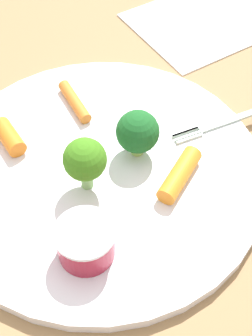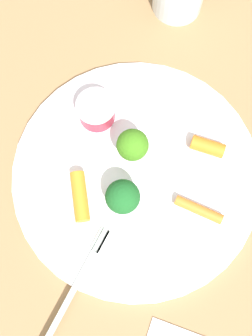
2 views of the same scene
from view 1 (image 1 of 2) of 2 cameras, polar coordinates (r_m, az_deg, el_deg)
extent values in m
plane|color=#936E47|center=(0.44, -3.02, -0.74)|extent=(2.40, 2.40, 0.00)
cylinder|color=white|center=(0.43, -3.05, -0.25)|extent=(0.30, 0.30, 0.01)
cylinder|color=maroon|center=(0.37, -4.90, -9.04)|extent=(0.04, 0.04, 0.03)
cylinder|color=silver|center=(0.35, -5.07, -7.78)|extent=(0.05, 0.05, 0.00)
cylinder|color=#84C56D|center=(0.41, -4.77, -1.18)|extent=(0.01, 0.01, 0.02)
sphere|color=#3E7C1B|center=(0.39, -5.01, 1.04)|extent=(0.04, 0.04, 0.04)
cylinder|color=#9AC15C|center=(0.43, 1.11, 2.89)|extent=(0.01, 0.01, 0.01)
sphere|color=#1B5A24|center=(0.42, 1.15, 4.80)|extent=(0.04, 0.04, 0.04)
cylinder|color=orange|center=(0.48, -6.25, 8.01)|extent=(0.01, 0.06, 0.01)
cylinder|color=orange|center=(0.41, 6.51, -0.80)|extent=(0.06, 0.05, 0.02)
cylinder|color=orange|center=(0.45, -13.97, 3.68)|extent=(0.02, 0.04, 0.02)
cube|color=#B1C2B3|center=(0.45, 7.72, 3.53)|extent=(0.03, 0.00, 0.00)
cube|color=#B1C2B3|center=(0.45, 7.51, 3.82)|extent=(0.03, 0.00, 0.00)
cube|color=#B1C2B3|center=(0.45, 7.30, 4.11)|extent=(0.03, 0.00, 0.00)
cube|color=#B1C2B3|center=(0.46, 7.09, 4.40)|extent=(0.03, 0.00, 0.00)
cube|color=white|center=(0.63, 10.12, 17.44)|extent=(0.20, 0.16, 0.00)
camera|label=2|loc=(0.38, 26.14, 68.93)|focal=42.73mm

